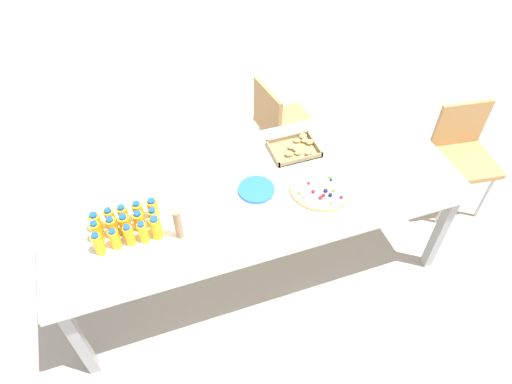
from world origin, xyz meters
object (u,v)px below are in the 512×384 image
(juice_bottle_5, at_px, (97,232))
(juice_bottle_9, at_px, (154,218))
(juice_bottle_6, at_px, (113,228))
(cardboard_tube, at_px, (178,224))
(chair_end, at_px, (462,150))
(napkin_stack, at_px, (195,252))
(juice_bottle_0, at_px, (98,244))
(juice_bottle_13, at_px, (138,212))
(plate_stack, at_px, (256,190))
(juice_bottle_12, at_px, (124,215))
(juice_bottle_4, at_px, (156,228))
(juice_bottle_14, at_px, (153,209))
(juice_bottle_11, at_px, (110,219))
(juice_bottle_1, at_px, (115,239))
(chair_far_right, at_px, (280,122))
(juice_bottle_8, at_px, (139,221))
(juice_bottle_2, at_px, (129,235))
(juice_bottle_3, at_px, (143,232))
(snack_tray, at_px, (296,148))
(juice_bottle_10, at_px, (96,223))
(fruit_pizza, at_px, (321,187))
(party_table, at_px, (254,195))
(juice_bottle_7, at_px, (125,225))

(juice_bottle_5, relative_size, juice_bottle_9, 1.13)
(juice_bottle_6, xyz_separation_m, cardboard_tube, (0.33, -0.11, 0.03))
(chair_end, bearing_deg, napkin_stack, 20.11)
(juice_bottle_0, xyz_separation_m, juice_bottle_13, (0.23, 0.15, -0.00))
(cardboard_tube, bearing_deg, plate_stack, 19.78)
(cardboard_tube, bearing_deg, juice_bottle_5, 164.99)
(juice_bottle_9, xyz_separation_m, juice_bottle_12, (-0.15, 0.07, 0.00))
(plate_stack, bearing_deg, juice_bottle_4, -167.15)
(juice_bottle_4, height_order, juice_bottle_14, juice_bottle_4)
(juice_bottle_11, relative_size, juice_bottle_12, 1.01)
(juice_bottle_4, relative_size, juice_bottle_5, 0.99)
(plate_stack, bearing_deg, juice_bottle_1, -170.56)
(juice_bottle_5, xyz_separation_m, plate_stack, (0.90, 0.07, -0.06))
(juice_bottle_13, bearing_deg, chair_far_right, 35.94)
(juice_bottle_5, height_order, juice_bottle_14, juice_bottle_5)
(juice_bottle_6, relative_size, juice_bottle_8, 1.10)
(chair_far_right, distance_m, cardboard_tube, 1.47)
(juice_bottle_2, height_order, juice_bottle_3, juice_bottle_3)
(juice_bottle_1, distance_m, snack_tray, 1.24)
(juice_bottle_4, relative_size, juice_bottle_6, 1.02)
(juice_bottle_10, xyz_separation_m, cardboard_tube, (0.41, -0.18, 0.04))
(fruit_pizza, bearing_deg, juice_bottle_10, 174.71)
(juice_bottle_14, height_order, snack_tray, juice_bottle_14)
(juice_bottle_4, xyz_separation_m, juice_bottle_8, (-0.08, 0.08, -0.01))
(juice_bottle_3, bearing_deg, juice_bottle_11, 134.47)
(juice_bottle_1, bearing_deg, juice_bottle_10, 119.00)
(party_table, xyz_separation_m, juice_bottle_0, (-0.90, -0.17, 0.13))
(juice_bottle_0, relative_size, fruit_pizza, 0.39)
(party_table, distance_m, fruit_pizza, 0.40)
(juice_bottle_12, xyz_separation_m, snack_tray, (1.11, 0.25, -0.05))
(juice_bottle_0, relative_size, juice_bottle_3, 1.03)
(juice_bottle_9, relative_size, cardboard_tube, 0.67)
(party_table, relative_size, juice_bottle_12, 17.63)
(napkin_stack, bearing_deg, juice_bottle_7, 141.54)
(juice_bottle_7, relative_size, napkin_stack, 0.98)
(juice_bottle_7, bearing_deg, juice_bottle_5, 179.36)
(juice_bottle_3, bearing_deg, juice_bottle_14, 62.12)
(fruit_pizza, bearing_deg, chair_far_right, 82.26)
(plate_stack, bearing_deg, snack_tray, 35.89)
(juice_bottle_8, distance_m, juice_bottle_13, 0.07)
(juice_bottle_11, height_order, snack_tray, juice_bottle_11)
(fruit_pizza, distance_m, plate_stack, 0.38)
(juice_bottle_14, bearing_deg, juice_bottle_3, -117.88)
(chair_far_right, height_order, snack_tray, chair_far_right)
(party_table, xyz_separation_m, juice_bottle_6, (-0.81, -0.09, 0.13))
(juice_bottle_0, relative_size, juice_bottle_12, 1.05)
(chair_far_right, height_order, juice_bottle_0, juice_bottle_0)
(party_table, bearing_deg, snack_tray, 32.61)
(juice_bottle_11, relative_size, plate_stack, 0.65)
(plate_stack, bearing_deg, juice_bottle_9, -174.12)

